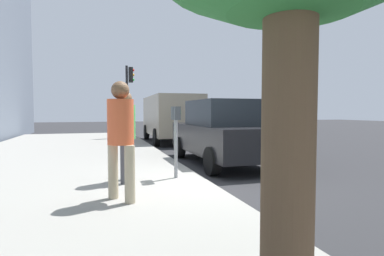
% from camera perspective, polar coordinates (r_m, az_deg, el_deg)
% --- Properties ---
extents(ground_plane, '(80.00, 80.00, 0.00)m').
position_cam_1_polar(ground_plane, '(6.29, 2.14, -10.39)').
color(ground_plane, '#2B2B2D').
rests_on(ground_plane, ground).
extents(sidewalk_slab, '(28.00, 6.00, 0.15)m').
position_cam_1_polar(sidewalk_slab, '(6.03, -26.43, -10.58)').
color(sidewalk_slab, gray).
rests_on(sidewalk_slab, ground_plane).
extents(parking_meter, '(0.36, 0.12, 1.41)m').
position_cam_1_polar(parking_meter, '(6.11, -2.98, 0.26)').
color(parking_meter, gray).
rests_on(parking_meter, sidewalk_slab).
extents(pedestrian_at_meter, '(0.51, 0.37, 1.69)m').
position_cam_1_polar(pedestrian_at_meter, '(5.90, -12.11, -0.25)').
color(pedestrian_at_meter, '#47474C').
rests_on(pedestrian_at_meter, sidewalk_slab).
extents(pedestrian_bystander, '(0.46, 0.38, 1.75)m').
position_cam_1_polar(pedestrian_bystander, '(4.64, -12.95, -0.52)').
color(pedestrian_bystander, tan).
rests_on(pedestrian_bystander, sidewalk_slab).
extents(parked_sedan_near, '(4.41, 1.98, 1.77)m').
position_cam_1_polar(parked_sedan_near, '(8.66, 5.86, -0.72)').
color(parked_sedan_near, black).
rests_on(parked_sedan_near, ground_plane).
extents(parked_van_far, '(5.26, 2.24, 2.18)m').
position_cam_1_polar(parked_van_far, '(14.85, -3.94, 2.25)').
color(parked_van_far, gray).
rests_on(parked_van_far, ground_plane).
extents(traffic_signal, '(0.24, 0.44, 3.60)m').
position_cam_1_polar(traffic_signal, '(16.02, -11.50, 6.97)').
color(traffic_signal, black).
rests_on(traffic_signal, sidewalk_slab).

